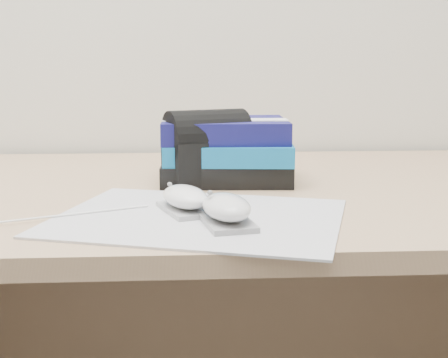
{
  "coord_description": "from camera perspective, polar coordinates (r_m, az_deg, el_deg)",
  "views": [
    {
      "loc": [
        -0.16,
        0.49,
        0.95
      ],
      "look_at": [
        -0.11,
        1.43,
        0.77
      ],
      "focal_mm": 50.0,
      "sensor_mm": 36.0,
      "label": 1
    }
  ],
  "objects": [
    {
      "name": "book_stack",
      "position": [
        1.15,
        0.22,
        2.63
      ],
      "size": [
        0.25,
        0.2,
        0.12
      ],
      "color": "black",
      "rests_on": "desk"
    },
    {
      "name": "mousepad",
      "position": [
        0.88,
        -2.34,
        -3.53
      ],
      "size": [
        0.47,
        0.41,
        0.0
      ],
      "primitive_type": "cube",
      "rotation": [
        0.0,
        0.0,
        -0.3
      ],
      "color": "#9D9DA6",
      "rests_on": "desk"
    },
    {
      "name": "pouch",
      "position": [
        1.11,
        -1.59,
        2.82
      ],
      "size": [
        0.17,
        0.14,
        0.13
      ],
      "color": "black",
      "rests_on": "desk"
    },
    {
      "name": "mouse_front",
      "position": [
        0.84,
        0.21,
        -2.8
      ],
      "size": [
        0.08,
        0.12,
        0.05
      ],
      "color": "gray",
      "rests_on": "mousepad"
    },
    {
      "name": "usb_cable",
      "position": [
        0.91,
        -14.11,
        -3.19
      ],
      "size": [
        0.22,
        0.1,
        0.0
      ],
      "primitive_type": "cylinder",
      "rotation": [
        0.0,
        1.57,
        0.42
      ],
      "color": "white",
      "rests_on": "mousepad"
    },
    {
      "name": "desk",
      "position": [
        1.25,
        4.32,
        -10.54
      ],
      "size": [
        1.6,
        0.8,
        0.73
      ],
      "color": "tan",
      "rests_on": "ground"
    },
    {
      "name": "mouse_rear",
      "position": [
        0.91,
        -3.58,
        -1.83
      ],
      "size": [
        0.09,
        0.12,
        0.04
      ],
      "color": "#A4A3A6",
      "rests_on": "mousepad"
    }
  ]
}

